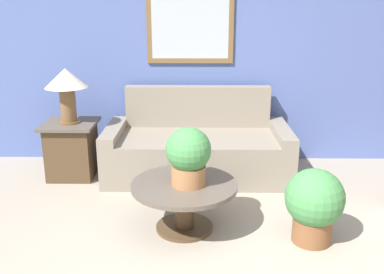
{
  "coord_description": "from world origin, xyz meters",
  "views": [
    {
      "loc": [
        -0.48,
        -2.14,
        1.95
      ],
      "look_at": [
        -0.54,
        2.04,
        0.64
      ],
      "focal_mm": 40.0,
      "sensor_mm": 36.0,
      "label": 1
    }
  ],
  "objects_px": {
    "potted_plant_on_table": "(188,155)",
    "table_lamp": "(66,84)",
    "potted_plant_floor": "(314,203)",
    "couch_main": "(198,149)",
    "side_table": "(72,149)",
    "coffee_table": "(184,196)"
  },
  "relations": [
    {
      "from": "potted_plant_floor",
      "to": "coffee_table",
      "type": "bearing_deg",
      "value": 169.65
    },
    {
      "from": "potted_plant_on_table",
      "to": "table_lamp",
      "type": "bearing_deg",
      "value": 137.79
    },
    {
      "from": "table_lamp",
      "to": "potted_plant_floor",
      "type": "distance_m",
      "value": 2.92
    },
    {
      "from": "coffee_table",
      "to": "potted_plant_floor",
      "type": "bearing_deg",
      "value": -10.35
    },
    {
      "from": "couch_main",
      "to": "side_table",
      "type": "height_order",
      "value": "couch_main"
    },
    {
      "from": "potted_plant_floor",
      "to": "couch_main",
      "type": "bearing_deg",
      "value": 122.83
    },
    {
      "from": "couch_main",
      "to": "coffee_table",
      "type": "height_order",
      "value": "couch_main"
    },
    {
      "from": "coffee_table",
      "to": "side_table",
      "type": "distance_m",
      "value": 1.83
    },
    {
      "from": "couch_main",
      "to": "table_lamp",
      "type": "distance_m",
      "value": 1.66
    },
    {
      "from": "couch_main",
      "to": "side_table",
      "type": "xyz_separation_m",
      "value": [
        -1.46,
        -0.08,
        0.02
      ]
    },
    {
      "from": "side_table",
      "to": "table_lamp",
      "type": "bearing_deg",
      "value": 0.0
    },
    {
      "from": "couch_main",
      "to": "potted_plant_floor",
      "type": "xyz_separation_m",
      "value": [
        0.97,
        -1.51,
        0.05
      ]
    },
    {
      "from": "potted_plant_on_table",
      "to": "potted_plant_floor",
      "type": "height_order",
      "value": "potted_plant_on_table"
    },
    {
      "from": "table_lamp",
      "to": "potted_plant_floor",
      "type": "bearing_deg",
      "value": -30.46
    },
    {
      "from": "coffee_table",
      "to": "potted_plant_floor",
      "type": "relative_size",
      "value": 1.43
    },
    {
      "from": "couch_main",
      "to": "coffee_table",
      "type": "distance_m",
      "value": 1.32
    },
    {
      "from": "table_lamp",
      "to": "potted_plant_on_table",
      "type": "xyz_separation_m",
      "value": [
        1.38,
        -1.26,
        -0.38
      ]
    },
    {
      "from": "couch_main",
      "to": "potted_plant_on_table",
      "type": "relative_size",
      "value": 4.12
    },
    {
      "from": "table_lamp",
      "to": "potted_plant_on_table",
      "type": "height_order",
      "value": "table_lamp"
    },
    {
      "from": "couch_main",
      "to": "potted_plant_on_table",
      "type": "distance_m",
      "value": 1.39
    },
    {
      "from": "potted_plant_on_table",
      "to": "coffee_table",
      "type": "bearing_deg",
      "value": 150.15
    },
    {
      "from": "side_table",
      "to": "coffee_table",
      "type": "bearing_deg",
      "value": -42.5
    }
  ]
}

